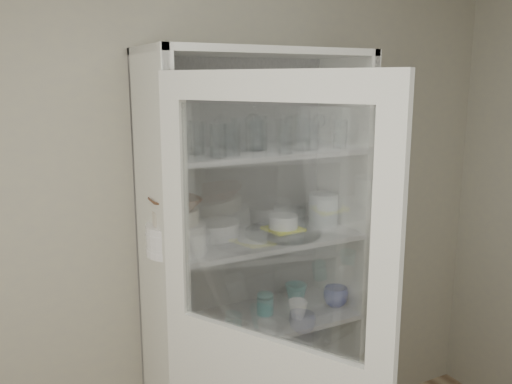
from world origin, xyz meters
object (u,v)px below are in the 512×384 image
goblet_1 (253,129)px  teal_jar (265,304)px  grey_bowl_stack (323,209)px  measuring_cups (235,328)px  mug_white (298,309)px  goblet_2 (291,129)px  plate_stack_front (176,238)px  mug_blue (336,297)px  pantry_cabinet (250,296)px  white_canister (173,321)px  goblet_0 (170,134)px  white_ramekin (283,222)px  terracotta_bowl (175,204)px  tin_box (269,382)px  goblet_3 (319,127)px  plate_stack_back (214,229)px  glass_platter (283,232)px  cream_bowl (176,217)px  mug_teal (296,294)px  yellow_trivet (283,229)px

goblet_1 → teal_jar: (0.03, -0.08, -0.84)m
grey_bowl_stack → measuring_cups: 0.72m
mug_white → goblet_2: bearing=71.5°
plate_stack_front → mug_blue: plate_stack_front is taller
goblet_2 → pantry_cabinet: bearing=-172.9°
mug_blue → white_canister: (-0.82, 0.09, 0.01)m
goblet_0 → white_ramekin: 0.66m
mug_white → measuring_cups: size_ratio=0.97×
terracotta_bowl → tin_box: 1.09m
grey_bowl_stack → goblet_0: bearing=174.5°
goblet_2 → goblet_3: (0.17, 0.01, 0.00)m
plate_stack_front → plate_stack_back: plate_stack_front is taller
white_ramekin → white_canister: white_ramekin is taller
white_canister → glass_platter: bearing=-5.0°
cream_bowl → mug_white: cream_bowl is taller
cream_bowl → mug_white: size_ratio=2.02×
white_ramekin → mug_white: 0.43m
goblet_1 → cream_bowl: (-0.44, -0.15, -0.33)m
mug_blue → mug_teal: (-0.16, 0.12, 0.00)m
pantry_cabinet → measuring_cups: pantry_cabinet is taller
cream_bowl → grey_bowl_stack: cream_bowl is taller
goblet_0 → white_ramekin: goblet_0 is taller
goblet_2 → mug_teal: 0.83m
glass_platter → mug_blue: 0.46m
glass_platter → grey_bowl_stack: size_ratio=2.23×
yellow_trivet → measuring_cups: yellow_trivet is taller
mug_blue → goblet_2: bearing=135.7°
mug_blue → measuring_cups: (-0.57, -0.02, -0.03)m
mug_teal → measuring_cups: mug_teal is taller
cream_bowl → mug_white: (0.58, -0.04, -0.51)m
goblet_1 → teal_jar: goblet_1 is taller
plate_stack_back → grey_bowl_stack: grey_bowl_stack is taller
goblet_1 → goblet_2: goblet_1 is taller
goblet_1 → mug_white: bearing=-54.7°
yellow_trivet → mug_blue: size_ratio=1.26×
yellow_trivet → mug_teal: 0.40m
teal_jar → yellow_trivet: bearing=-30.7°
measuring_cups → mug_teal: bearing=18.8°
plate_stack_back → mug_blue: size_ratio=1.91×
terracotta_bowl → mug_blue: terracotta_bowl is taller
goblet_1 → tin_box: (0.04, -0.08, -1.25)m
pantry_cabinet → goblet_0: bearing=176.9°
plate_stack_front → glass_platter: plate_stack_front is taller
goblet_1 → mug_white: goblet_1 is taller
mug_teal → tin_box: (-0.18, -0.05, -0.42)m
white_ramekin → mug_blue: 0.50m
terracotta_bowl → glass_platter: size_ratio=0.58×
cream_bowl → goblet_0: bearing=75.7°
cream_bowl → yellow_trivet: size_ratio=1.24×
goblet_3 → plate_stack_front: bearing=-168.7°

